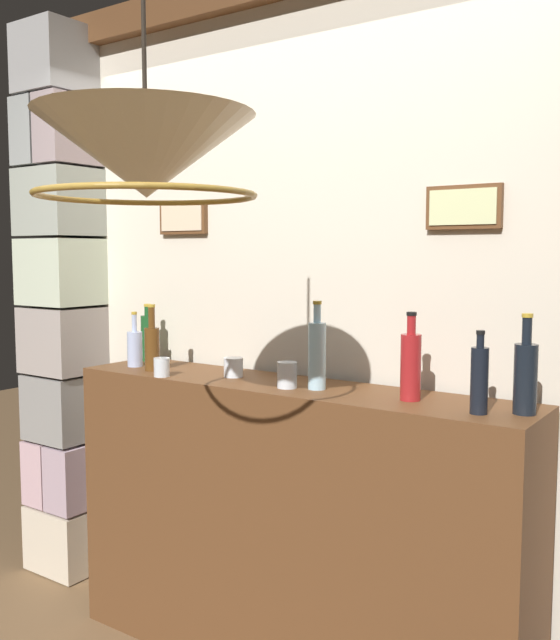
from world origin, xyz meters
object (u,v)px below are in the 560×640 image
liquor_bottle_vodka (148,337)px  glass_tumbler_highball (233,367)px  liquor_bottle_amaro (317,353)px  pendant_lamp (146,159)px  liquor_bottle_mezcal (526,376)px  liquor_bottle_gin (152,346)px  glass_tumbler_rocks (287,375)px  liquor_bottle_port (479,379)px  liquor_bottle_brandy (135,348)px  liquor_bottle_bourbon (411,365)px  glass_tumbler_shot (162,367)px

liquor_bottle_vodka → glass_tumbler_highball: bearing=-9.9°
liquor_bottle_amaro → pendant_lamp: size_ratio=0.52×
liquor_bottle_mezcal → glass_tumbler_highball: liquor_bottle_mezcal is taller
liquor_bottle_gin → glass_tumbler_rocks: bearing=0.8°
liquor_bottle_vodka → glass_tumbler_highball: (0.59, -0.10, -0.07)m
liquor_bottle_vodka → liquor_bottle_amaro: bearing=-7.4°
liquor_bottle_port → liquor_bottle_brandy: bearing=178.8°
liquor_bottle_bourbon → pendant_lamp: (-0.36, -0.87, 0.62)m
glass_tumbler_rocks → glass_tumbler_highball: 0.32m
glass_tumbler_highball → pendant_lamp: bearing=-64.5°
liquor_bottle_amaro → glass_tumbler_rocks: size_ratio=3.35×
liquor_bottle_brandy → liquor_bottle_port: (1.56, -0.03, 0.03)m
liquor_bottle_port → liquor_bottle_vodka: bearing=173.7°
glass_tumbler_shot → liquor_bottle_mezcal: bearing=6.6°
liquor_bottle_mezcal → liquor_bottle_port: bearing=-146.6°
liquor_bottle_vodka → glass_tumbler_rocks: bearing=-10.9°
glass_tumbler_rocks → liquor_bottle_mezcal: bearing=4.8°
liquor_bottle_gin → glass_tumbler_rocks: liquor_bottle_gin is taller
glass_tumbler_rocks → glass_tumbler_highball: (-0.31, 0.07, -0.01)m
liquor_bottle_vodka → glass_tumbler_shot: size_ratio=3.48×
liquor_bottle_port → glass_tumbler_shot: 1.28m
glass_tumbler_shot → liquor_bottle_bourbon: bearing=8.4°
liquor_bottle_brandy → pendant_lamp: pendant_lamp is taller
liquor_bottle_mezcal → liquor_bottle_bourbon: liquor_bottle_mezcal is taller
glass_tumbler_highball → pendant_lamp: (0.42, -0.88, 0.70)m
liquor_bottle_gin → glass_tumbler_shot: liquor_bottle_gin is taller
glass_tumbler_rocks → liquor_bottle_gin: bearing=-179.2°
glass_tumbler_rocks → liquor_bottle_bourbon: bearing=7.1°
liquor_bottle_port → liquor_bottle_amaro: size_ratio=0.80×
liquor_bottle_bourbon → glass_tumbler_highball: size_ratio=3.86×
liquor_bottle_mezcal → pendant_lamp: pendant_lamp is taller
glass_tumbler_highball → liquor_bottle_brandy: bearing=-175.2°
liquor_bottle_brandy → liquor_bottle_port: bearing=-1.2°
glass_tumbler_shot → pendant_lamp: 1.20m
pendant_lamp → liquor_bottle_brandy: bearing=138.4°
pendant_lamp → glass_tumbler_shot: bearing=132.7°
liquor_bottle_brandy → glass_tumbler_highball: 0.52m
liquor_bottle_brandy → glass_tumbler_shot: bearing=-22.9°
liquor_bottle_vodka → glass_tumbler_rocks: 0.92m
liquor_bottle_brandy → liquor_bottle_gin: liquor_bottle_gin is taller
liquor_bottle_port → glass_tumbler_shot: liquor_bottle_port is taller
liquor_bottle_amaro → pendant_lamp: (0.01, -0.85, 0.61)m
pendant_lamp → liquor_bottle_mezcal: bearing=50.0°
liquor_bottle_mezcal → liquor_bottle_gin: bearing=-177.0°
liquor_bottle_gin → pendant_lamp: pendant_lamp is taller
liquor_bottle_vodka → pendant_lamp: 1.54m
liquor_bottle_mezcal → liquor_bottle_brandy: size_ratio=1.30×
liquor_bottle_gin → glass_tumbler_highball: 0.39m
liquor_bottle_mezcal → liquor_bottle_port: size_ratio=1.20×
liquor_bottle_bourbon → liquor_bottle_vodka: bearing=175.2°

